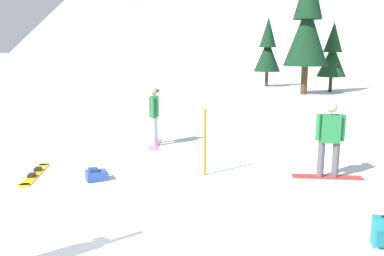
{
  "coord_description": "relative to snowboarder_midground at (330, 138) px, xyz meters",
  "views": [
    {
      "loc": [
        2.04,
        -4.46,
        2.79
      ],
      "look_at": [
        -0.31,
        4.3,
        1.0
      ],
      "focal_mm": 36.63,
      "sensor_mm": 36.0,
      "label": 1
    }
  ],
  "objects": [
    {
      "name": "pine_tree_young",
      "position": [
        1.48,
        19.9,
        1.68
      ],
      "size": [
        1.94,
        1.94,
        4.74
      ],
      "color": "#472D19",
      "rests_on": "ground_plane"
    },
    {
      "name": "snowboarder_midground",
      "position": [
        0.0,
        0.0,
        0.0
      ],
      "size": [
        1.57,
        0.52,
        1.71
      ],
      "color": "red",
      "rests_on": "ground_plane"
    },
    {
      "name": "pine_tree_slender",
      "position": [
        -0.33,
        17.67,
        3.64
      ],
      "size": [
        2.79,
        2.79,
        8.34
      ],
      "color": "#472D19",
      "rests_on": "ground_plane"
    },
    {
      "name": "loose_snowboard_near_left",
      "position": [
        -6.48,
        -1.52,
        -0.88
      ],
      "size": [
        0.88,
        1.8,
        0.09
      ],
      "color": "yellow",
      "rests_on": "ground_plane"
    },
    {
      "name": "backpack_blue",
      "position": [
        -4.91,
        -1.52,
        -0.78
      ],
      "size": [
        0.55,
        0.53,
        0.28
      ],
      "color": "#2D4C9E",
      "rests_on": "ground_plane"
    },
    {
      "name": "trail_marker_pole",
      "position": [
        -2.69,
        -0.54,
        -0.14
      ],
      "size": [
        0.06,
        0.06,
        1.53
      ],
      "primitive_type": "cylinder",
      "color": "orange",
      "rests_on": "ground_plane"
    },
    {
      "name": "snowboarder_background",
      "position": [
        -4.83,
        1.93,
        0.03
      ],
      "size": [
        0.61,
        1.47,
        1.75
      ],
      "color": "pink",
      "rests_on": "ground_plane"
    },
    {
      "name": "pine_tree_twin",
      "position": [
        -3.15,
        22.99,
        2.03
      ],
      "size": [
        2.06,
        2.06,
        5.39
      ],
      "color": "#472D19",
      "rests_on": "ground_plane"
    }
  ]
}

